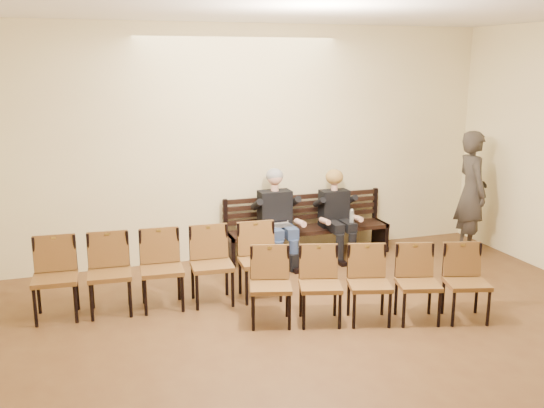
{
  "coord_description": "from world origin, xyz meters",
  "views": [
    {
      "loc": [
        -2.43,
        -3.71,
        2.96
      ],
      "look_at": [
        0.2,
        4.05,
        1.02
      ],
      "focal_mm": 40.0,
      "sensor_mm": 36.0,
      "label": 1
    }
  ],
  "objects": [
    {
      "name": "seated_woman",
      "position": [
        1.41,
        4.53,
        0.63
      ],
      "size": [
        0.54,
        0.75,
        1.26
      ],
      "primitive_type": null,
      "color": "black",
      "rests_on": "ground"
    },
    {
      "name": "water_bottle",
      "position": [
        1.54,
        4.26,
        0.56
      ],
      "size": [
        0.08,
        0.08,
        0.22
      ],
      "primitive_type": "cylinder",
      "rotation": [
        0.0,
        0.0,
        0.25
      ],
      "color": "silver",
      "rests_on": "bench"
    },
    {
      "name": "bag",
      "position": [
        0.6,
        4.15,
        0.13
      ],
      "size": [
        0.4,
        0.34,
        0.25
      ],
      "primitive_type": "cube",
      "rotation": [
        0.0,
        0.0,
        0.35
      ],
      "color": "black",
      "rests_on": "ground"
    },
    {
      "name": "room_walls",
      "position": [
        0.0,
        0.79,
        2.54
      ],
      "size": [
        8.02,
        10.01,
        3.51
      ],
      "color": "#FBEEB4",
      "rests_on": "ground"
    },
    {
      "name": "passerby",
      "position": [
        3.5,
        4.05,
        1.11
      ],
      "size": [
        0.69,
        0.9,
        2.21
      ],
      "primitive_type": "imported",
      "rotation": [
        0.0,
        0.0,
        1.35
      ],
      "color": "#342F2A",
      "rests_on": "ground"
    },
    {
      "name": "laptop",
      "position": [
        0.45,
        4.38,
        0.56
      ],
      "size": [
        0.32,
        0.26,
        0.22
      ],
      "primitive_type": "cube",
      "rotation": [
        0.0,
        0.0,
        -0.05
      ],
      "color": "silver",
      "rests_on": "bench"
    },
    {
      "name": "seated_man",
      "position": [
        0.44,
        4.53,
        0.71
      ],
      "size": [
        0.59,
        0.82,
        1.43
      ],
      "primitive_type": null,
      "color": "black",
      "rests_on": "ground"
    },
    {
      "name": "chair_row_front",
      "position": [
        -1.46,
        3.33,
        0.48
      ],
      "size": [
        2.99,
        0.72,
        0.97
      ],
      "primitive_type": "cube",
      "rotation": [
        0.0,
        0.0,
        -0.07
      ],
      "color": "brown",
      "rests_on": "ground"
    },
    {
      "name": "bench",
      "position": [
        0.99,
        4.65,
        0.23
      ],
      "size": [
        2.6,
        0.9,
        0.45
      ],
      "primitive_type": "cube",
      "color": "black",
      "rests_on": "ground"
    },
    {
      "name": "chair_row_back",
      "position": [
        0.74,
        2.14,
        0.45
      ],
      "size": [
        2.77,
        1.23,
        0.89
      ],
      "primitive_type": "cube",
      "rotation": [
        0.0,
        0.0,
        -0.28
      ],
      "color": "brown",
      "rests_on": "ground"
    }
  ]
}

